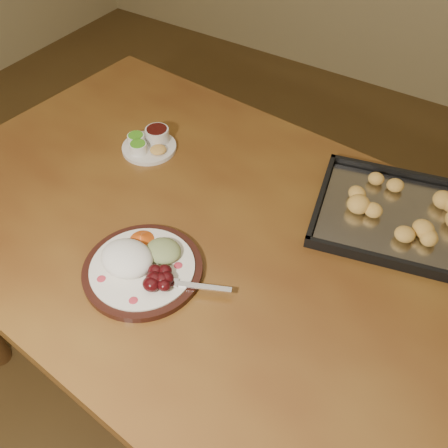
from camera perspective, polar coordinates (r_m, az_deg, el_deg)
The scene contains 5 objects.
ground at distance 1.85m, azimuth -6.05°, elevation -11.92°, with size 4.00×4.00×0.00m, color #523B1C.
dining_table at distance 1.18m, azimuth 0.04°, elevation -4.38°, with size 1.57×1.03×0.75m.
dinner_plate at distance 1.04m, azimuth -9.42°, elevation -4.61°, with size 0.31×0.25×0.06m.
condiment_saucer at distance 1.34m, azimuth -8.53°, elevation 9.16°, with size 0.14×0.14×0.05m.
baking_tray at distance 1.19m, azimuth 20.39°, elevation 0.72°, with size 0.47×0.39×0.04m.
Camera 1 is at (0.69, -0.71, 1.56)m, focal length 40.00 mm.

